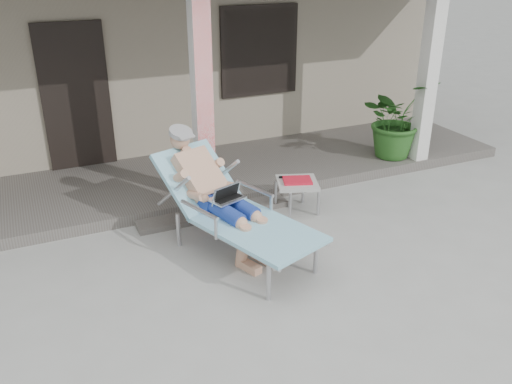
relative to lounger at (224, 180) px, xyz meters
name	(u,v)px	position (x,y,z in m)	size (l,w,h in m)	color
ground	(277,292)	(0.16, -1.03, -0.86)	(60.00, 60.00, 0.00)	#9E9E99
house	(127,35)	(0.17, 5.47, 0.81)	(10.40, 5.40, 3.30)	gray
porch_deck	(187,179)	(0.16, 1.97, -0.78)	(10.00, 2.00, 0.15)	#605B56
porch_step	(214,213)	(0.16, 0.82, -0.82)	(2.00, 0.30, 0.07)	#605B56
lounger	(224,180)	(0.00, 0.00, 0.00)	(1.45, 2.21, 1.39)	#B7B7BC
side_table	(297,184)	(1.19, 0.50, -0.47)	(0.65, 0.65, 0.46)	#A8A8A4
potted_palm	(396,119)	(3.38, 1.39, -0.11)	(1.08, 0.93, 1.20)	#26591E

